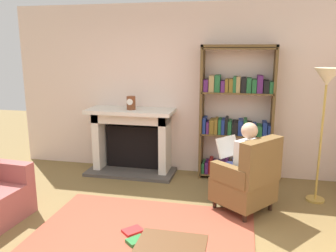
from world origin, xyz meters
The scene contains 10 objects.
back_wall centered at (0.00, 2.55, 1.35)m, with size 5.60×0.10×2.70m, color beige.
area_rug centered at (0.00, 0.30, 0.01)m, with size 2.40×1.80×0.01m, color #A14833.
fireplace centered at (-0.74, 2.30, 0.56)m, with size 1.42×0.64×1.06m.
mantel_clock centered at (-0.72, 2.20, 1.17)m, with size 0.14×0.14×0.21m.
bookshelf centered at (0.92, 2.33, 0.98)m, with size 1.10×0.32×2.06m.
armchair_reading centered at (1.12, 1.19, 0.42)m, with size 0.88×0.89×0.97m.
seated_reader centered at (1.02, 1.26, 0.62)m, with size 0.59×0.57×1.14m.
side_table centered at (0.50, -0.49, 0.39)m, with size 0.56×0.39×0.47m.
scattered_books centered at (0.05, 0.26, 0.03)m, with size 0.72×0.45×0.04m.
floor_lamp centered at (2.02, 1.71, 1.50)m, with size 0.32×0.32×1.77m.
Camera 1 is at (1.01, -2.96, 2.01)m, focal length 37.10 mm.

